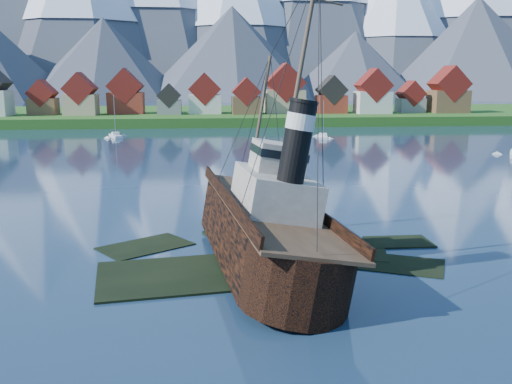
{
  "coord_description": "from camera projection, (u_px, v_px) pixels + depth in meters",
  "views": [
    {
      "loc": [
        -3.68,
        -45.81,
        15.57
      ],
      "look_at": [
        1.37,
        6.0,
        5.0
      ],
      "focal_mm": 40.0,
      "sensor_mm": 36.0,
      "label": 1
    }
  ],
  "objects": [
    {
      "name": "ground",
      "position": [
        247.0,
        264.0,
        48.13
      ],
      "size": [
        1400.0,
        1400.0,
        0.0
      ],
      "primitive_type": "plane",
      "color": "#192F48",
      "rests_on": "ground"
    },
    {
      "name": "shoal",
      "position": [
        265.0,
        260.0,
        50.47
      ],
      "size": [
        31.71,
        21.24,
        1.14
      ],
      "color": "black",
      "rests_on": "ground"
    },
    {
      "name": "shore_bank",
      "position": [
        210.0,
        119.0,
        213.95
      ],
      "size": [
        600.0,
        80.0,
        3.2
      ],
      "primitive_type": "cube",
      "color": "#284E16",
      "rests_on": "ground"
    },
    {
      "name": "seawall",
      "position": [
        212.0,
        128.0,
        176.88
      ],
      "size": [
        600.0,
        2.5,
        2.0
      ],
      "primitive_type": "cube",
      "color": "#3F3D38",
      "rests_on": "ground"
    },
    {
      "name": "town",
      "position": [
        112.0,
        96.0,
        191.63
      ],
      "size": [
        250.96,
        16.69,
        17.3
      ],
      "color": "maroon",
      "rests_on": "ground"
    },
    {
      "name": "tugboat_wreck",
      "position": [
        257.0,
        221.0,
        49.71
      ],
      "size": [
        7.51,
        32.35,
        25.64
      ],
      "rotation": [
        0.0,
        0.17,
        0.11
      ],
      "color": "black",
      "rests_on": "ground"
    },
    {
      "name": "sailboat_e",
      "position": [
        323.0,
        137.0,
        147.09
      ],
      "size": [
        3.8,
        8.98,
        10.12
      ],
      "rotation": [
        0.0,
        0.0,
        -0.19
      ],
      "color": "silver",
      "rests_on": "ground"
    },
    {
      "name": "sailboat_f",
      "position": [
        116.0,
        136.0,
        148.49
      ],
      "size": [
        4.48,
        7.76,
        11.43
      ],
      "rotation": [
        0.0,
        0.0,
        0.36
      ],
      "color": "silver",
      "rests_on": "ground"
    }
  ]
}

